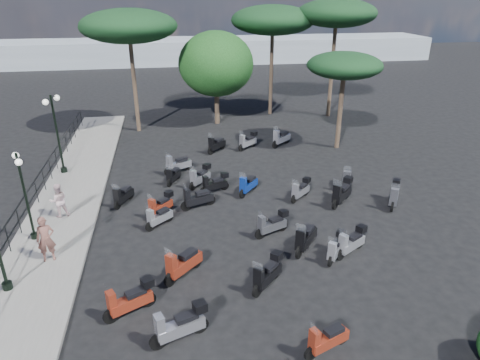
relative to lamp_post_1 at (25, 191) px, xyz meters
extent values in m
plane|color=black|center=(7.15, -0.23, -2.20)|extent=(120.00, 120.00, 0.00)
cube|color=slate|center=(0.65, 2.77, -2.13)|extent=(3.00, 30.00, 0.15)
cylinder|color=black|center=(-0.65, -0.85, -1.50)|extent=(0.04, 0.04, 1.10)
cylinder|color=black|center=(-0.65, 0.51, -1.50)|extent=(0.04, 0.04, 1.10)
cylinder|color=black|center=(-0.65, 1.88, -1.50)|extent=(0.04, 0.04, 1.10)
cylinder|color=black|center=(-0.65, 3.25, -1.50)|extent=(0.04, 0.04, 1.10)
cylinder|color=black|center=(-0.65, 4.62, -1.50)|extent=(0.04, 0.04, 1.10)
cylinder|color=black|center=(-0.65, 5.99, -1.50)|extent=(0.04, 0.04, 1.10)
cylinder|color=black|center=(-0.65, 7.36, -1.50)|extent=(0.04, 0.04, 1.10)
cylinder|color=black|center=(-0.65, 8.72, -1.50)|extent=(0.04, 0.04, 1.10)
cylinder|color=black|center=(-0.65, 10.09, -1.50)|extent=(0.04, 0.04, 1.10)
cylinder|color=black|center=(-0.65, 11.46, -1.50)|extent=(0.04, 0.04, 1.10)
cylinder|color=black|center=(-0.65, 12.83, -1.50)|extent=(0.04, 0.04, 1.10)
cylinder|color=black|center=(-0.65, 14.20, -1.50)|extent=(0.04, 0.04, 1.10)
cylinder|color=black|center=(-0.65, 15.57, -1.50)|extent=(0.04, 0.04, 1.10)
cube|color=black|center=(-0.65, 2.57, -0.97)|extent=(0.04, 26.00, 0.04)
cube|color=black|center=(-0.65, 2.57, -1.50)|extent=(0.04, 26.00, 0.04)
cylinder|color=black|center=(-0.05, -3.17, -1.93)|extent=(0.32, 0.32, 0.24)
cylinder|color=black|center=(0.00, 0.00, -1.94)|extent=(0.29, 0.29, 0.22)
cylinder|color=black|center=(0.00, 0.00, -0.25)|extent=(0.10, 0.10, 3.60)
cylinder|color=black|center=(0.00, 0.00, 1.41)|extent=(0.35, 0.76, 0.04)
sphere|color=white|center=(-0.16, 0.37, 1.32)|extent=(0.25, 0.25, 0.25)
sphere|color=white|center=(0.16, -0.37, 1.32)|extent=(0.25, 0.25, 0.25)
cylinder|color=black|center=(-0.21, 6.83, -1.93)|extent=(0.34, 0.34, 0.25)
cylinder|color=black|center=(-0.21, 6.83, 0.04)|extent=(0.12, 0.12, 4.19)
cylinder|color=black|center=(-0.21, 6.83, 1.98)|extent=(0.39, 0.89, 0.04)
sphere|color=white|center=(-0.03, 7.27, 1.88)|extent=(0.29, 0.29, 0.29)
sphere|color=white|center=(-0.38, 6.40, 1.88)|extent=(0.29, 0.29, 0.29)
imported|color=brown|center=(0.93, -1.66, -1.19)|extent=(0.71, 0.54, 1.73)
imported|color=beige|center=(0.67, 1.70, -1.29)|extent=(0.89, 0.78, 1.53)
cylinder|color=black|center=(3.44, -5.19, -1.96)|extent=(0.49, 0.32, 0.49)
cylinder|color=black|center=(4.54, -4.63, -1.96)|extent=(0.49, 0.32, 0.49)
cube|color=maroon|center=(4.04, -4.89, -1.77)|extent=(1.35, 0.92, 0.35)
cube|color=black|center=(4.19, -4.81, -1.48)|extent=(0.69, 0.55, 0.14)
cube|color=maroon|center=(3.52, -5.16, -1.48)|extent=(0.34, 0.38, 0.72)
plane|color=white|center=(3.46, -5.18, -1.02)|extent=(0.25, 0.38, 0.38)
cube|color=black|center=(4.56, -4.62, -1.30)|extent=(0.46, 0.45, 0.27)
cylinder|color=black|center=(5.25, -3.72, -1.94)|extent=(0.46, 0.45, 0.53)
cylinder|color=black|center=(6.20, -2.79, -1.94)|extent=(0.46, 0.45, 0.53)
cube|color=maroon|center=(5.76, -3.22, -1.74)|extent=(1.30, 1.28, 0.38)
cube|color=black|center=(5.90, -3.09, -1.42)|extent=(0.71, 0.70, 0.16)
cube|color=maroon|center=(5.31, -3.66, -1.42)|extent=(0.41, 0.41, 0.78)
plane|color=white|center=(5.26, -3.71, -0.92)|extent=(0.36, 0.36, 0.41)
cylinder|color=black|center=(4.54, 0.95, -1.98)|extent=(0.37, 0.38, 0.44)
cylinder|color=black|center=(5.31, 1.75, -1.98)|extent=(0.37, 0.38, 0.44)
cube|color=maroon|center=(4.96, 1.39, -1.82)|extent=(1.06, 1.08, 0.31)
cube|color=black|center=(5.07, 1.50, -1.56)|extent=(0.58, 0.59, 0.13)
cube|color=maroon|center=(4.59, 1.01, -1.56)|extent=(0.34, 0.34, 0.65)
plane|color=white|center=(4.55, 0.97, -1.14)|extent=(0.30, 0.30, 0.34)
cube|color=black|center=(5.32, 1.76, -1.39)|extent=(0.43, 0.43, 0.24)
cylinder|color=black|center=(2.99, 2.23, -1.98)|extent=(0.29, 0.45, 0.45)
cylinder|color=black|center=(3.50, 3.24, -1.98)|extent=(0.29, 0.45, 0.45)
cube|color=black|center=(3.27, 2.77, -1.81)|extent=(0.85, 1.24, 0.32)
cube|color=black|center=(3.34, 2.92, -1.54)|extent=(0.51, 0.63, 0.13)
cube|color=black|center=(3.02, 2.30, -1.54)|extent=(0.35, 0.31, 0.66)
plane|color=white|center=(2.99, 2.25, -1.12)|extent=(0.35, 0.23, 0.35)
cylinder|color=black|center=(5.36, 4.28, -1.99)|extent=(0.27, 0.43, 0.43)
cylinder|color=black|center=(5.84, 5.24, -1.99)|extent=(0.27, 0.43, 0.43)
cube|color=black|center=(5.62, 4.80, -1.83)|extent=(0.79, 1.18, 0.30)
cube|color=black|center=(5.69, 4.93, -1.57)|extent=(0.48, 0.60, 0.13)
cube|color=black|center=(5.39, 4.34, -1.57)|extent=(0.33, 0.30, 0.63)
plane|color=white|center=(5.37, 4.29, -1.17)|extent=(0.34, 0.22, 0.33)
cylinder|color=black|center=(4.84, -6.47, -1.95)|extent=(0.52, 0.27, 0.51)
cylinder|color=black|center=(6.04, -6.04, -1.95)|extent=(0.52, 0.27, 0.51)
cube|color=#B0B1BB|center=(5.49, -6.24, -1.76)|extent=(1.42, 0.81, 0.36)
cube|color=black|center=(5.66, -6.18, -1.46)|extent=(0.71, 0.52, 0.15)
cube|color=#B0B1BB|center=(4.92, -6.45, -1.46)|extent=(0.33, 0.38, 0.75)
plane|color=white|center=(4.86, -6.47, -0.98)|extent=(0.22, 0.41, 0.40)
cube|color=black|center=(6.06, -6.03, -1.27)|extent=(0.46, 0.44, 0.28)
cylinder|color=black|center=(4.48, 0.03, -1.99)|extent=(0.38, 0.35, 0.43)
cylinder|color=black|center=(5.29, 0.75, -1.99)|extent=(0.38, 0.35, 0.43)
cube|color=#9FA1A8|center=(4.92, 0.42, -1.82)|extent=(1.08, 1.01, 0.31)
cube|color=black|center=(5.04, 0.52, -1.57)|extent=(0.58, 0.56, 0.13)
cube|color=#9FA1A8|center=(4.54, 0.08, -1.57)|extent=(0.33, 0.33, 0.63)
plane|color=white|center=(4.50, 0.04, -1.17)|extent=(0.28, 0.30, 0.34)
cylinder|color=black|center=(6.05, 1.54, -1.96)|extent=(0.50, 0.27, 0.49)
cylinder|color=black|center=(7.20, 1.97, -1.96)|extent=(0.50, 0.27, 0.49)
cube|color=black|center=(6.67, 1.77, -1.77)|extent=(1.37, 0.79, 0.35)
cube|color=black|center=(6.83, 1.83, -1.49)|extent=(0.68, 0.50, 0.14)
cube|color=black|center=(6.12, 1.57, -1.49)|extent=(0.32, 0.37, 0.72)
plane|color=white|center=(6.07, 1.55, -1.03)|extent=(0.21, 0.39, 0.38)
cylinder|color=black|center=(5.35, 5.71, -1.95)|extent=(0.49, 0.34, 0.50)
cylinder|color=black|center=(6.45, 6.32, -1.95)|extent=(0.49, 0.34, 0.50)
cube|color=#B0B1BB|center=(5.95, 6.04, -1.76)|extent=(1.36, 0.98, 0.36)
cube|color=black|center=(6.10, 6.13, -1.47)|extent=(0.70, 0.58, 0.15)
cube|color=#B0B1BB|center=(5.43, 5.75, -1.47)|extent=(0.35, 0.39, 0.73)
plane|color=white|center=(5.37, 5.72, -1.00)|extent=(0.27, 0.39, 0.39)
cylinder|color=black|center=(8.01, -4.76, -1.96)|extent=(0.41, 0.42, 0.49)
cylinder|color=black|center=(8.85, -3.89, -1.96)|extent=(0.41, 0.42, 0.49)
cube|color=black|center=(8.46, -4.29, -1.78)|extent=(1.16, 1.19, 0.34)
cube|color=black|center=(8.58, -4.16, -1.49)|extent=(0.64, 0.65, 0.14)
cube|color=black|center=(8.06, -4.70, -1.49)|extent=(0.37, 0.37, 0.71)
plane|color=white|center=(8.02, -4.75, -1.04)|extent=(0.33, 0.32, 0.38)
cube|color=black|center=(8.86, -3.87, -1.31)|extent=(0.47, 0.47, 0.26)
cylinder|color=black|center=(8.84, -1.33, -1.97)|extent=(0.46, 0.27, 0.46)
cylinder|color=black|center=(9.88, -0.88, -1.97)|extent=(0.46, 0.27, 0.46)
cube|color=#43444A|center=(9.40, -1.09, -1.80)|extent=(1.26, 0.79, 0.32)
cube|color=black|center=(9.55, -1.02, -1.54)|extent=(0.64, 0.49, 0.13)
cube|color=#43444A|center=(8.91, -1.30, -1.54)|extent=(0.31, 0.34, 0.67)
plane|color=white|center=(8.85, -1.33, -1.11)|extent=(0.21, 0.36, 0.35)
cube|color=black|center=(9.90, -0.87, -1.37)|extent=(0.42, 0.41, 0.25)
cylinder|color=black|center=(7.03, 3.06, -1.98)|extent=(0.45, 0.24, 0.44)
cylinder|color=black|center=(8.06, 3.44, -1.98)|extent=(0.45, 0.24, 0.44)
cube|color=black|center=(7.59, 3.26, -1.82)|extent=(1.23, 0.71, 0.31)
cube|color=black|center=(7.73, 3.32, -1.56)|extent=(0.61, 0.45, 0.13)
cube|color=black|center=(7.09, 3.08, -1.56)|extent=(0.29, 0.33, 0.64)
plane|color=white|center=(7.04, 3.06, -1.14)|extent=(0.19, 0.35, 0.34)
cube|color=black|center=(8.08, 3.45, -1.39)|extent=(0.40, 0.38, 0.24)
cylinder|color=black|center=(6.50, 3.67, -1.97)|extent=(0.39, 0.42, 0.47)
cylinder|color=black|center=(7.30, 4.54, -1.97)|extent=(0.39, 0.42, 0.47)
cube|color=#B0B1BB|center=(6.93, 4.14, -1.79)|extent=(1.11, 1.17, 0.34)
cube|color=black|center=(7.04, 4.27, -1.51)|extent=(0.62, 0.64, 0.14)
cube|color=#B0B1BB|center=(6.55, 3.73, -1.51)|extent=(0.36, 0.36, 0.69)
plane|color=white|center=(6.51, 3.68, -1.07)|extent=(0.33, 0.31, 0.37)
cube|color=black|center=(7.31, 4.56, -1.33)|extent=(0.46, 0.46, 0.26)
cylinder|color=black|center=(7.92, 8.53, -1.96)|extent=(0.41, 0.42, 0.49)
cylinder|color=black|center=(8.76, 9.40, -1.96)|extent=(0.41, 0.42, 0.49)
cube|color=black|center=(8.38, 9.00, -1.78)|extent=(1.16, 1.18, 0.34)
cube|color=black|center=(8.49, 9.12, -1.49)|extent=(0.64, 0.65, 0.14)
cube|color=black|center=(7.97, 8.59, -1.49)|extent=(0.37, 0.37, 0.71)
plane|color=white|center=(7.93, 8.54, -1.04)|extent=(0.33, 0.32, 0.38)
cylinder|color=black|center=(8.91, -7.56, -1.98)|extent=(0.45, 0.25, 0.45)
cylinder|color=black|center=(9.95, -7.15, -1.98)|extent=(0.45, 0.25, 0.45)
cube|color=maroon|center=(9.47, -7.34, -1.81)|extent=(1.25, 0.73, 0.32)
cube|color=black|center=(9.62, -7.28, -1.55)|extent=(0.62, 0.46, 0.13)
cube|color=maroon|center=(8.98, -7.53, -1.55)|extent=(0.29, 0.34, 0.65)
plane|color=white|center=(8.92, -7.55, -1.13)|extent=(0.20, 0.36, 0.35)
cylinder|color=black|center=(10.96, -3.56, -1.99)|extent=(0.34, 0.39, 0.43)
cylinder|color=black|center=(11.64, -2.72, -1.99)|extent=(0.34, 0.39, 0.43)
cube|color=#9FA1A8|center=(11.33, -3.11, -1.83)|extent=(0.97, 1.10, 0.31)
cube|color=black|center=(11.42, -2.99, -1.57)|extent=(0.55, 0.59, 0.13)
cube|color=#9FA1A8|center=(11.01, -3.51, -1.57)|extent=(0.33, 0.32, 0.63)
plane|color=white|center=(10.97, -3.55, -1.17)|extent=(0.31, 0.27, 0.33)
cube|color=black|center=(11.65, -2.71, -1.41)|extent=(0.42, 0.42, 0.23)
cylinder|color=black|center=(9.99, -2.88, -1.94)|extent=(0.41, 0.48, 0.52)
cylinder|color=black|center=(10.79, -1.84, -1.94)|extent=(0.41, 0.48, 0.52)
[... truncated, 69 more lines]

